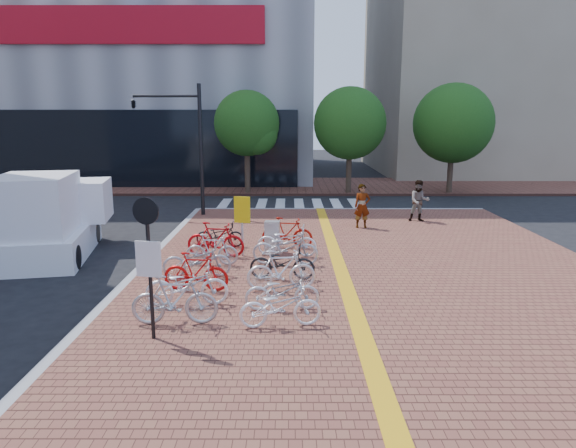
{
  "coord_description": "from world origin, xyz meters",
  "views": [
    {
      "loc": [
        0.48,
        -12.83,
        4.58
      ],
      "look_at": [
        0.44,
        2.81,
        1.3
      ],
      "focal_mm": 32.0,
      "sensor_mm": 36.0,
      "label": 1
    }
  ],
  "objects_px": {
    "bike_1": "(187,285)",
    "bike_2": "(196,272)",
    "bike_3": "(197,260)",
    "bike_8": "(282,291)",
    "bike_11": "(285,248)",
    "pedestrian_a": "(362,206)",
    "box_truck": "(54,218)",
    "bike_4": "(212,250)",
    "bike_9": "(281,270)",
    "pedestrian_b": "(419,201)",
    "utility_box": "(272,237)",
    "bike_10": "(282,262)",
    "bike_7": "(280,306)",
    "yellow_sign": "(242,215)",
    "bike_13": "(287,233)",
    "traffic_light_pole": "(170,125)",
    "notice_sign": "(148,251)",
    "bike_6": "(220,235)",
    "bike_12": "(287,241)",
    "bike_5": "(216,239)",
    "bike_0": "(175,300)"
  },
  "relations": [
    {
      "from": "traffic_light_pole",
      "to": "notice_sign",
      "type": "bearing_deg",
      "value": -79.27
    },
    {
      "from": "bike_1",
      "to": "bike_2",
      "type": "xyz_separation_m",
      "value": [
        0.02,
        1.07,
        0.0
      ]
    },
    {
      "from": "bike_12",
      "to": "traffic_light_pole",
      "type": "bearing_deg",
      "value": 43.41
    },
    {
      "from": "bike_1",
      "to": "bike_6",
      "type": "relative_size",
      "value": 1.18
    },
    {
      "from": "bike_1",
      "to": "bike_10",
      "type": "distance_m",
      "value": 3.04
    },
    {
      "from": "bike_10",
      "to": "bike_7",
      "type": "bearing_deg",
      "value": -175.15
    },
    {
      "from": "notice_sign",
      "to": "bike_1",
      "type": "bearing_deg",
      "value": 79.78
    },
    {
      "from": "bike_9",
      "to": "notice_sign",
      "type": "distance_m",
      "value": 4.15
    },
    {
      "from": "bike_8",
      "to": "pedestrian_b",
      "type": "height_order",
      "value": "pedestrian_b"
    },
    {
      "from": "bike_3",
      "to": "bike_8",
      "type": "xyz_separation_m",
      "value": [
        2.42,
        -2.45,
        -0.04
      ]
    },
    {
      "from": "bike_13",
      "to": "bike_7",
      "type": "bearing_deg",
      "value": -172.48
    },
    {
      "from": "bike_2",
      "to": "bike_12",
      "type": "relative_size",
      "value": 0.88
    },
    {
      "from": "bike_11",
      "to": "notice_sign",
      "type": "height_order",
      "value": "notice_sign"
    },
    {
      "from": "pedestrian_b",
      "to": "notice_sign",
      "type": "distance_m",
      "value": 14.65
    },
    {
      "from": "bike_9",
      "to": "bike_12",
      "type": "xyz_separation_m",
      "value": [
        0.13,
        3.32,
        -0.03
      ]
    },
    {
      "from": "bike_9",
      "to": "utility_box",
      "type": "bearing_deg",
      "value": -1.94
    },
    {
      "from": "bike_8",
      "to": "traffic_light_pole",
      "type": "bearing_deg",
      "value": 19.87
    },
    {
      "from": "bike_4",
      "to": "bike_10",
      "type": "distance_m",
      "value": 2.54
    },
    {
      "from": "bike_3",
      "to": "bike_11",
      "type": "xyz_separation_m",
      "value": [
        2.46,
        1.28,
        0.03
      ]
    },
    {
      "from": "bike_8",
      "to": "bike_13",
      "type": "bearing_deg",
      "value": -4.46
    },
    {
      "from": "bike_3",
      "to": "pedestrian_b",
      "type": "relative_size",
      "value": 1.07
    },
    {
      "from": "bike_5",
      "to": "bike_13",
      "type": "xyz_separation_m",
      "value": [
        2.3,
        1.16,
        -0.03
      ]
    },
    {
      "from": "bike_12",
      "to": "pedestrian_b",
      "type": "bearing_deg",
      "value": -37.47
    },
    {
      "from": "bike_11",
      "to": "bike_13",
      "type": "distance_m",
      "value": 2.08
    },
    {
      "from": "bike_1",
      "to": "bike_11",
      "type": "bearing_deg",
      "value": -40.81
    },
    {
      "from": "bike_0",
      "to": "bike_2",
      "type": "height_order",
      "value": "bike_0"
    },
    {
      "from": "bike_8",
      "to": "bike_9",
      "type": "xyz_separation_m",
      "value": [
        -0.04,
        1.38,
        0.08
      ]
    },
    {
      "from": "traffic_light_pole",
      "to": "yellow_sign",
      "type": "bearing_deg",
      "value": -62.16
    },
    {
      "from": "utility_box",
      "to": "traffic_light_pole",
      "type": "bearing_deg",
      "value": 125.26
    },
    {
      "from": "bike_0",
      "to": "bike_2",
      "type": "xyz_separation_m",
      "value": [
        0.06,
        2.21,
        -0.05
      ]
    },
    {
      "from": "bike_1",
      "to": "bike_6",
      "type": "xyz_separation_m",
      "value": [
        0.03,
        5.66,
        -0.08
      ]
    },
    {
      "from": "bike_10",
      "to": "pedestrian_b",
      "type": "height_order",
      "value": "pedestrian_b"
    },
    {
      "from": "bike_11",
      "to": "traffic_light_pole",
      "type": "relative_size",
      "value": 0.34
    },
    {
      "from": "pedestrian_a",
      "to": "traffic_light_pole",
      "type": "distance_m",
      "value": 9.31
    },
    {
      "from": "bike_12",
      "to": "yellow_sign",
      "type": "height_order",
      "value": "yellow_sign"
    },
    {
      "from": "traffic_light_pole",
      "to": "pedestrian_b",
      "type": "bearing_deg",
      "value": -8.03
    },
    {
      "from": "bike_3",
      "to": "box_truck",
      "type": "distance_m",
      "value": 5.86
    },
    {
      "from": "bike_6",
      "to": "yellow_sign",
      "type": "height_order",
      "value": "yellow_sign"
    },
    {
      "from": "bike_6",
      "to": "bike_9",
      "type": "bearing_deg",
      "value": -153.13
    },
    {
      "from": "notice_sign",
      "to": "bike_11",
      "type": "bearing_deg",
      "value": 63.67
    },
    {
      "from": "bike_2",
      "to": "bike_4",
      "type": "distance_m",
      "value": 2.34
    },
    {
      "from": "utility_box",
      "to": "yellow_sign",
      "type": "xyz_separation_m",
      "value": [
        -0.95,
        -0.49,
        0.82
      ]
    },
    {
      "from": "bike_8",
      "to": "utility_box",
      "type": "distance_m",
      "value": 5.2
    },
    {
      "from": "bike_2",
      "to": "bike_11",
      "type": "distance_m",
      "value": 3.31
    },
    {
      "from": "bike_11",
      "to": "pedestrian_a",
      "type": "xyz_separation_m",
      "value": [
        3.07,
        5.34,
        0.36
      ]
    },
    {
      "from": "bike_1",
      "to": "bike_13",
      "type": "relative_size",
      "value": 1.1
    },
    {
      "from": "traffic_light_pole",
      "to": "box_truck",
      "type": "relative_size",
      "value": 1.14
    },
    {
      "from": "traffic_light_pole",
      "to": "utility_box",
      "type": "bearing_deg",
      "value": -54.74
    },
    {
      "from": "bike_6",
      "to": "bike_7",
      "type": "distance_m",
      "value": 7.26
    },
    {
      "from": "bike_5",
      "to": "bike_13",
      "type": "height_order",
      "value": "bike_5"
    }
  ]
}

